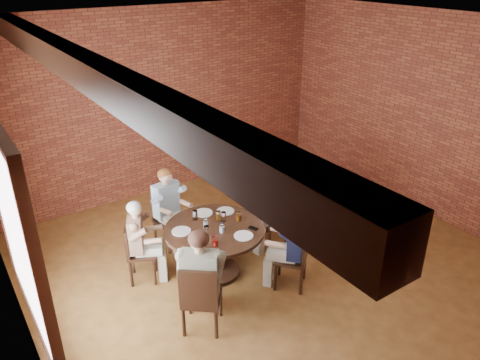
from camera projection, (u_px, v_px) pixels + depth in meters
floor at (283, 275)px, 6.69m from camera, size 7.00×7.00×0.00m
ceiling at (295, 28)px, 5.22m from camera, size 7.00×7.00×0.00m
wall_back at (166, 103)px, 8.57m from camera, size 7.00×0.00×7.00m
wall_left at (15, 247)px, 4.31m from camera, size 0.00×7.00×7.00m
wall_right at (443, 121)px, 7.60m from camera, size 0.00×7.00×7.00m
ceiling_beam at (76, 65)px, 4.04m from camera, size 0.22×6.90×0.26m
window at (16, 230)px, 4.67m from camera, size 0.10×2.16×2.36m
dining_table at (215, 242)px, 6.52m from camera, size 1.38×1.38×0.75m
chair_a at (273, 211)px, 7.31m from camera, size 0.54×0.54×0.98m
diner_a at (269, 203)px, 7.17m from camera, size 0.80×0.70×1.41m
chair_b at (166, 215)px, 7.24m from camera, size 0.48×0.48×0.92m
diner_b at (169, 209)px, 7.13m from camera, size 0.61×0.70×1.29m
chair_c at (136, 250)px, 6.41m from camera, size 0.50×0.50×0.88m
diner_c at (141, 242)px, 6.36m from camera, size 0.72×0.67×1.23m
chair_d at (200, 297)px, 5.48m from camera, size 0.63×0.63×0.96m
diner_d at (201, 280)px, 5.48m from camera, size 0.87×0.88×1.38m
chair_e at (297, 255)px, 6.27m from camera, size 0.58×0.58×0.92m
diner_e at (292, 245)px, 6.23m from camera, size 0.80×0.81×1.30m
plate_a at (225, 211)px, 6.83m from camera, size 0.26×0.26×0.01m
plate_b at (204, 213)px, 6.79m from camera, size 0.26×0.26×0.01m
plate_c at (181, 231)px, 6.33m from camera, size 0.26×0.26×0.01m
plate_d at (244, 236)px, 6.23m from camera, size 0.26×0.26×0.01m
glass_a at (224, 217)px, 6.56m from camera, size 0.07×0.07×0.14m
glass_b at (218, 216)px, 6.59m from camera, size 0.07×0.07×0.14m
glass_c at (195, 215)px, 6.60m from camera, size 0.07×0.07×0.14m
glass_d at (206, 223)px, 6.41m from camera, size 0.07×0.07×0.14m
glass_e at (207, 231)px, 6.23m from camera, size 0.07×0.07×0.14m
glass_f at (215, 241)px, 6.00m from camera, size 0.07×0.07×0.14m
glass_g at (222, 228)px, 6.29m from camera, size 0.07×0.07×0.14m
glass_h at (239, 217)px, 6.56m from camera, size 0.07×0.07×0.14m
smartphone at (253, 228)px, 6.40m from camera, size 0.12×0.16×0.01m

